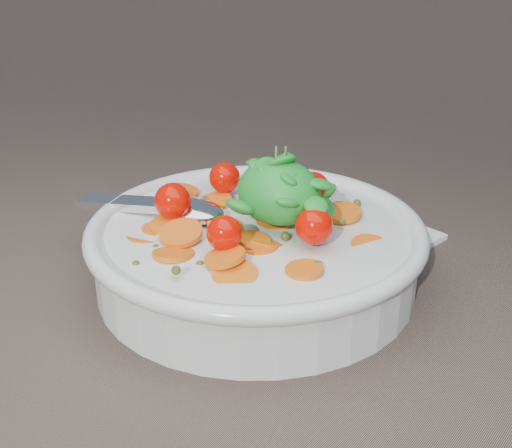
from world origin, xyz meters
The scene contains 3 objects.
ground centered at (0.00, 0.00, 0.00)m, with size 6.00×6.00×0.00m, color #745F53.
bowl centered at (-0.03, 0.03, 0.04)m, with size 0.34×0.31×0.14m.
napkin centered at (-0.01, 0.17, 0.00)m, with size 0.16×0.14×0.01m, color white.
Camera 1 is at (0.30, -0.39, 0.31)m, focal length 45.00 mm.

